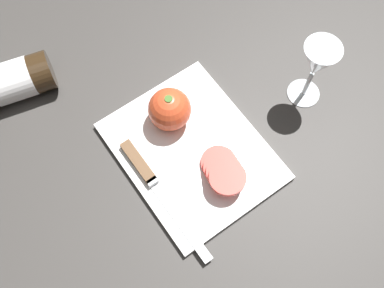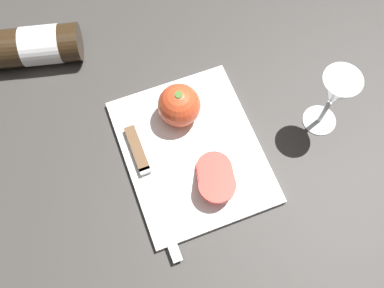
{
  "view_description": "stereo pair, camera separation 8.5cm",
  "coord_description": "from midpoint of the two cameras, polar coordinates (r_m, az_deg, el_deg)",
  "views": [
    {
      "loc": [
        -0.22,
        0.17,
        0.82
      ],
      "look_at": [
        0.05,
        -0.02,
        0.04
      ],
      "focal_mm": 42.0,
      "sensor_mm": 36.0,
      "label": 1
    },
    {
      "loc": [
        -0.26,
        0.1,
        0.82
      ],
      "look_at": [
        0.05,
        -0.02,
        0.04
      ],
      "focal_mm": 42.0,
      "sensor_mm": 36.0,
      "label": 2
    }
  ],
  "objects": [
    {
      "name": "knife",
      "position": [
        0.86,
        -8.64,
        -4.01
      ],
      "size": [
        0.28,
        0.02,
        0.01
      ],
      "rotation": [
        0.0,
        0.0,
        3.15
      ],
      "color": "silver",
      "rests_on": "cutting_board"
    },
    {
      "name": "whole_tomato",
      "position": [
        0.87,
        -5.65,
        4.09
      ],
      "size": [
        0.08,
        0.08,
        0.09
      ],
      "color": "#DB4C28",
      "rests_on": "cutting_board"
    },
    {
      "name": "wine_bottle",
      "position": [
        1.0,
        -25.38,
        6.52
      ],
      "size": [
        0.13,
        0.31,
        0.08
      ],
      "color": "#332314",
      "rests_on": "ground_plane"
    },
    {
      "name": "tomato_slice_stack_near",
      "position": [
        0.84,
        1.09,
        -3.68
      ],
      "size": [
        0.11,
        0.08,
        0.04
      ],
      "color": "#D63D33",
      "rests_on": "cutting_board"
    },
    {
      "name": "ground_plane",
      "position": [
        0.87,
        -1.95,
        -4.41
      ],
      "size": [
        3.0,
        3.0,
        0.0
      ],
      "primitive_type": "plane",
      "color": "#383533"
    },
    {
      "name": "cutting_board",
      "position": [
        0.88,
        -2.73,
        -1.25
      ],
      "size": [
        0.32,
        0.26,
        0.01
      ],
      "color": "white",
      "rests_on": "ground_plane"
    },
    {
      "name": "wine_glass",
      "position": [
        0.87,
        12.9,
        9.63
      ],
      "size": [
        0.07,
        0.07,
        0.16
      ],
      "color": "silver",
      "rests_on": "ground_plane"
    }
  ]
}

